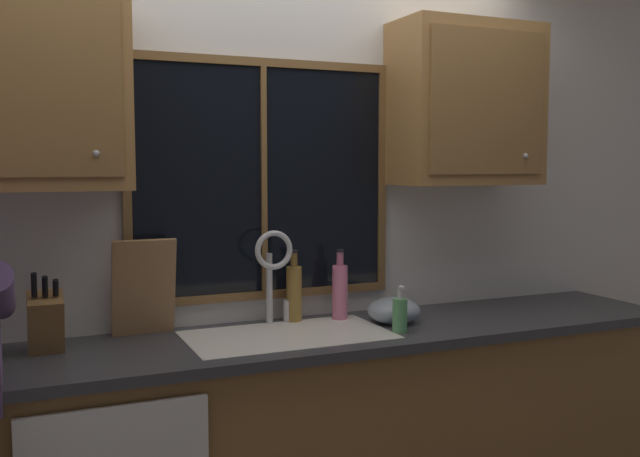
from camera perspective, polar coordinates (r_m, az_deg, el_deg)
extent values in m
cube|color=silver|center=(3.11, -4.66, -0.68)|extent=(5.83, 0.12, 2.55)
cube|color=black|center=(3.03, -4.61, 3.89)|extent=(1.10, 0.02, 0.95)
cube|color=brown|center=(3.05, -4.62, 13.19)|extent=(1.17, 0.02, 0.04)
cube|color=brown|center=(3.07, -4.49, -5.34)|extent=(1.17, 0.02, 0.04)
cube|color=brown|center=(2.89, -15.30, 3.66)|extent=(0.03, 0.02, 0.95)
cube|color=brown|center=(3.25, 4.99, 3.98)|extent=(0.03, 0.02, 0.95)
cube|color=brown|center=(3.02, -4.54, 3.89)|extent=(0.02, 0.02, 0.95)
cube|color=olive|center=(3.00, -2.27, -17.41)|extent=(3.43, 0.58, 0.88)
cube|color=#38383D|center=(2.84, -2.16, -8.95)|extent=(3.49, 0.62, 0.04)
cube|color=#9E703D|center=(2.72, -22.35, 10.44)|extent=(0.67, 0.33, 0.72)
cube|color=olive|center=(2.55, -22.27, 10.82)|extent=(0.59, 0.01, 0.62)
sphere|color=#B2B2B7|center=(2.54, -17.56, 5.78)|extent=(0.02, 0.02, 0.02)
cube|color=#9E703D|center=(3.31, 11.60, 9.71)|extent=(0.67, 0.33, 0.72)
cube|color=olive|center=(3.18, 13.40, 9.88)|extent=(0.59, 0.01, 0.62)
sphere|color=#B2B2B7|center=(3.28, 16.20, 5.63)|extent=(0.02, 0.02, 0.02)
cube|color=white|center=(2.84, -2.59, -8.74)|extent=(0.80, 0.46, 0.02)
cube|color=beige|center=(2.80, -6.48, -11.08)|extent=(0.36, 0.42, 0.20)
cube|color=beige|center=(2.94, 1.13, -10.27)|extent=(0.36, 0.42, 0.20)
cube|color=white|center=(2.86, -2.58, -10.69)|extent=(0.04, 0.42, 0.20)
cylinder|color=silver|center=(3.01, -4.10, -4.84)|extent=(0.03, 0.03, 0.30)
torus|color=silver|center=(2.92, -3.74, -1.75)|extent=(0.16, 0.02, 0.16)
cylinder|color=silver|center=(3.05, -2.67, -6.59)|extent=(0.03, 0.03, 0.09)
cube|color=brown|center=(2.73, -21.20, -7.19)|extent=(0.12, 0.18, 0.25)
cylinder|color=black|center=(2.64, -22.01, -4.25)|extent=(0.02, 0.05, 0.09)
cylinder|color=black|center=(2.65, -21.25, -4.36)|extent=(0.02, 0.04, 0.08)
cylinder|color=black|center=(2.65, -20.49, -4.48)|extent=(0.02, 0.04, 0.06)
cube|color=#997047|center=(2.86, -13.98, -4.65)|extent=(0.24, 0.10, 0.39)
ellipsoid|color=#8C99A8|center=(3.05, 5.96, -6.58)|extent=(0.23, 0.23, 0.11)
cylinder|color=#59A566|center=(2.88, 6.44, -6.96)|extent=(0.06, 0.06, 0.14)
cylinder|color=silver|center=(2.86, 6.45, -5.20)|extent=(0.02, 0.02, 0.04)
cylinder|color=silver|center=(2.84, 6.64, -4.73)|extent=(0.01, 0.04, 0.01)
cylinder|color=olive|center=(3.05, -2.10, -5.29)|extent=(0.07, 0.07, 0.24)
cylinder|color=brown|center=(3.02, -2.10, -2.53)|extent=(0.03, 0.03, 0.06)
cylinder|color=black|center=(3.02, -2.11, -1.86)|extent=(0.03, 0.03, 0.01)
cylinder|color=pink|center=(3.09, 1.61, -5.16)|extent=(0.07, 0.07, 0.24)
cylinder|color=#AD5B7A|center=(3.06, 1.62, -2.46)|extent=(0.03, 0.03, 0.06)
cylinder|color=black|center=(3.06, 1.62, -1.80)|extent=(0.03, 0.03, 0.01)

